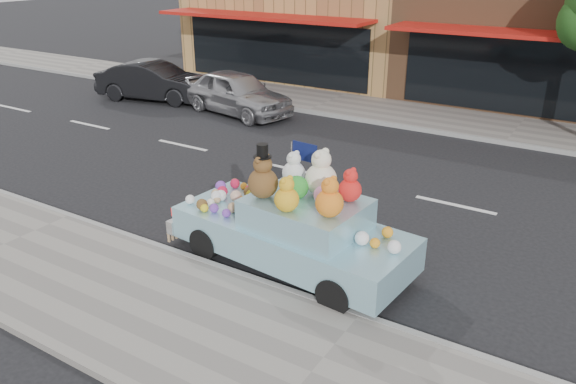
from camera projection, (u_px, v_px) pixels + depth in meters
The scene contains 8 objects.
ground at pixel (455, 205), 12.48m from camera, with size 120.00×120.00×0.00m, color black.
near_sidewalk at pixel (311, 375), 7.38m from camera, with size 60.00×3.00×0.12m, color gray.
far_sidewalk at pixel (516, 130), 17.54m from camera, with size 60.00×3.00×0.12m, color gray.
near_kerb at pixel (360, 317), 8.55m from camera, with size 60.00×0.12×0.13m, color gray.
far_kerb at pixel (505, 143), 16.37m from camera, with size 60.00×0.12×0.13m, color gray.
car_silver at pixel (237, 93), 19.30m from camera, with size 1.75×4.34×1.48m, color #A0A0A4.
car_dark at pixel (154, 81), 21.09m from camera, with size 1.52×4.36×1.44m, color black.
art_car at pixel (293, 225), 9.80m from camera, with size 4.62×2.14×2.30m.
Camera 1 is at (2.81, -11.62, 5.18)m, focal length 35.00 mm.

